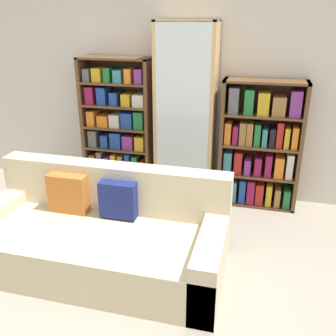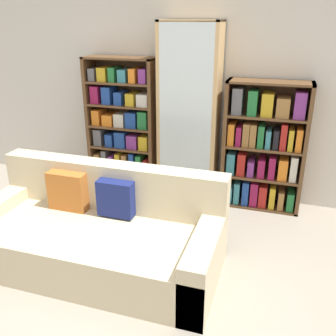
# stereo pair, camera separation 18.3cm
# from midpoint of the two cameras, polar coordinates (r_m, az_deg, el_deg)

# --- Properties ---
(ground_plane) EXTENTS (16.00, 16.00, 0.00)m
(ground_plane) POSITION_cam_midpoint_polar(r_m,az_deg,el_deg) (2.97, -7.91, -21.65)
(ground_plane) COLOR gray
(wall_back) EXTENTS (6.60, 0.06, 2.70)m
(wall_back) POSITION_cam_midpoint_polar(r_m,az_deg,el_deg) (4.45, 4.41, 12.97)
(wall_back) COLOR beige
(wall_back) RESTS_ON ground
(couch) EXTENTS (2.14, 0.98, 0.82)m
(couch) POSITION_cam_midpoint_polar(r_m,az_deg,el_deg) (3.37, -9.08, -10.00)
(couch) COLOR beige
(couch) RESTS_ON ground
(bookshelf_left) EXTENTS (0.85, 0.32, 1.63)m
(bookshelf_left) POSITION_cam_midpoint_polar(r_m,az_deg,el_deg) (4.61, -5.75, 6.08)
(bookshelf_left) COLOR brown
(bookshelf_left) RESTS_ON ground
(display_cabinet) EXTENTS (0.66, 0.36, 2.02)m
(display_cabinet) POSITION_cam_midpoint_polar(r_m,az_deg,el_deg) (4.29, 4.50, 8.06)
(display_cabinet) COLOR tan
(display_cabinet) RESTS_ON ground
(bookshelf_right) EXTENTS (0.88, 0.32, 1.43)m
(bookshelf_right) POSITION_cam_midpoint_polar(r_m,az_deg,el_deg) (4.29, 15.54, 2.83)
(bookshelf_right) COLOR brown
(bookshelf_right) RESTS_ON ground
(wine_bottle) EXTENTS (0.07, 0.07, 0.35)m
(wine_bottle) POSITION_cam_midpoint_polar(r_m,az_deg,el_deg) (4.20, 7.67, -5.13)
(wine_bottle) COLOR #143819
(wine_bottle) RESTS_ON ground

